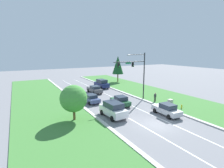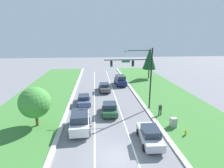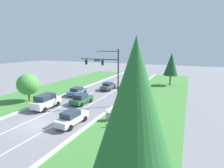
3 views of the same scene
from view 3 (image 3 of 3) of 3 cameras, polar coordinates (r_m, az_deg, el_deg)
ground_plane at (r=22.83m, az=-23.30°, el=-12.29°), size 160.00×160.00×0.00m
curb_strip_right at (r=19.33m, az=-11.33°, el=-15.78°), size 0.50×90.00×0.15m
curb_strip_left at (r=27.02m, az=-31.64°, el=-9.19°), size 0.50×90.00×0.15m
grass_verge_right at (r=17.19m, az=4.06°, el=-19.46°), size 10.00×90.00×0.08m
lane_stripe_inner_left at (r=24.11m, az=-26.28°, el=-11.26°), size 0.14×81.00×0.01m
lane_stripe_inner_right at (r=21.63m, az=-19.94°, el=-13.39°), size 0.14×81.00×0.01m
traffic_signal_mast at (r=26.84m, az=-1.44°, el=4.91°), size 6.62×0.41×8.75m
silver_sedan at (r=21.52m, az=-13.01°, el=-10.65°), size 2.07×4.57×1.69m
slate_blue_sedan at (r=34.11m, az=-11.29°, el=-2.30°), size 2.16×4.59×1.49m
graphite_sedan at (r=37.76m, az=-1.26°, el=-0.59°), size 2.15×4.66×1.60m
navy_suv at (r=40.21m, az=6.12°, el=0.50°), size 2.36×4.85×2.14m
white_suv at (r=28.03m, az=-20.79°, el=-5.24°), size 2.36×4.71×2.13m
forest_sedan at (r=28.80m, az=-9.95°, el=-4.78°), size 2.27×4.20×1.63m
utility_cabinet at (r=22.02m, az=-0.87°, el=-10.54°), size 0.70×0.60×1.15m
pedestrian at (r=24.75m, az=1.35°, el=-7.07°), size 0.40×0.22×1.69m
fire_hydrant at (r=20.35m, az=-1.71°, el=-13.23°), size 0.34×0.20×0.70m
conifer_near_right_tree at (r=43.54m, az=18.76°, el=6.12°), size 3.29×3.29×7.73m
oak_near_left_tree at (r=32.18m, az=-25.75°, el=-0.12°), size 3.54×3.54×4.71m
conifer_far_right_tree at (r=9.36m, az=7.40°, el=-7.39°), size 4.58×4.58×9.57m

